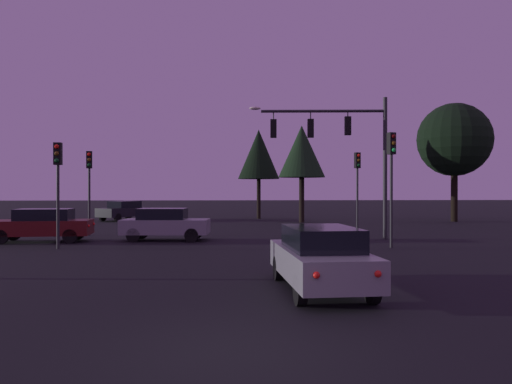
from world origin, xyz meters
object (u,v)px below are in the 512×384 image
Objects in this scene: traffic_signal_mast_arm at (341,141)px; car_nearside_lane at (320,257)px; traffic_light_corner_left at (58,174)px; car_crossing_right at (42,225)px; traffic_light_far_side at (358,176)px; tree_center_horizon at (454,140)px; car_crossing_left at (165,224)px; tree_left_far at (259,155)px; car_far_lane at (124,210)px; traffic_light_corner_right at (89,176)px; traffic_light_median at (392,167)px; tree_behind_sign at (302,152)px.

traffic_signal_mast_arm is 13.44m from car_nearside_lane.
car_crossing_right is (-1.66, 2.85, -2.25)m from traffic_light_corner_left.
traffic_light_far_side reaches higher than traffic_light_corner_left.
traffic_light_far_side is 13.22m from tree_center_horizon.
car_crossing_left is 0.57× the size of tree_left_far.
traffic_light_corner_left is 0.48× the size of tree_center_horizon.
car_far_lane is at bearing 110.26° from car_nearside_lane.
traffic_light_corner_right reaches higher than car_nearside_lane.
car_far_lane is at bearing 88.64° from car_crossing_right.
tree_center_horizon is at bearing 27.60° from car_crossing_right.
traffic_light_far_side is at bearing 6.52° from traffic_light_corner_right.
traffic_light_corner_left is 0.58× the size of tree_left_far.
traffic_light_far_side is 1.03× the size of car_far_lane.
car_nearside_lane is (-4.58, -8.56, -2.55)m from traffic_light_median.
traffic_signal_mast_arm reaches higher than car_nearside_lane.
traffic_light_median is at bearing -24.61° from traffic_light_corner_right.
car_crossing_right is at bearing -176.41° from car_crossing_left.
car_crossing_left is 0.95× the size of car_far_lane.
car_nearside_lane is 13.16m from car_crossing_left.
tree_center_horizon is at bearing 47.78° from traffic_signal_mast_arm.
traffic_light_median reaches higher than car_nearside_lane.
traffic_signal_mast_arm is at bearing 1.84° from car_crossing_left.
traffic_light_corner_left reaches higher than car_crossing_left.
tree_center_horizon is at bearing 22.69° from traffic_light_corner_right.
traffic_light_far_side is 19.38m from car_far_lane.
traffic_light_far_side is 0.98× the size of car_nearside_lane.
traffic_light_median is 8.13m from traffic_light_far_side.
traffic_light_corner_left is 6.08m from traffic_light_corner_right.
tree_left_far reaches higher than traffic_light_far_side.
traffic_light_corner_right is 26.60m from tree_center_horizon.
traffic_light_far_side is at bearing 84.97° from traffic_light_median.
traffic_signal_mast_arm is at bearing -114.32° from traffic_light_far_side.
traffic_light_median is at bearing -122.01° from tree_center_horizon.
traffic_signal_mast_arm is 12.38m from tree_behind_sign.
traffic_light_far_side is (14.71, 1.68, 0.08)m from traffic_light_corner_right.
traffic_signal_mast_arm is at bearing -132.22° from tree_center_horizon.
car_crossing_left is at bearing 112.95° from car_nearside_lane.
car_nearside_lane is 15.89m from car_crossing_right.
traffic_light_corner_left reaches higher than car_crossing_right.
tree_center_horizon reaches higher than traffic_light_corner_right.
traffic_signal_mast_arm is 1.52× the size of traffic_light_far_side.
tree_left_far reaches higher than car_far_lane.
tree_behind_sign is at bearing 42.96° from car_crossing_right.
traffic_light_corner_right is 5.66m from car_crossing_left.
traffic_light_corner_right is at bearing -142.38° from tree_behind_sign.
tree_behind_sign is 0.80× the size of tree_center_horizon.
car_crossing_right is (-15.98, -4.89, -2.41)m from traffic_light_far_side.
car_nearside_lane is 1.00× the size of car_crossing_right.
tree_left_far is (0.42, 29.87, 4.55)m from car_nearside_lane.
tree_center_horizon is at bearing 59.28° from car_nearside_lane.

